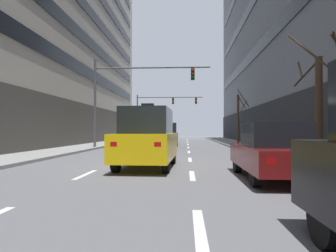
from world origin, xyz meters
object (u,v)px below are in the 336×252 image
car_driving_2 (168,135)px  street_tree_0 (239,118)px  traffic_signal_1 (160,107)px  street_tree_1 (319,103)px  pedestrian_0 (251,134)px  taxi_driving_0 (148,138)px  car_parked_1 (273,152)px  traffic_signal_0 (129,87)px  taxi_driving_1 (129,138)px

car_driving_2 → street_tree_0: bearing=10.4°
traffic_signal_1 → street_tree_1: size_ratio=1.99×
car_driving_2 → pedestrian_0: (6.33, -3.97, 0.07)m
car_driving_2 → street_tree_1: size_ratio=0.90×
taxi_driving_0 → pedestrian_0: size_ratio=2.83×
car_parked_1 → traffic_signal_0: 15.67m
traffic_signal_1 → pedestrian_0: (8.32, -19.89, -3.60)m
traffic_signal_0 → street_tree_0: traffic_signal_0 is taller
taxi_driving_1 → traffic_signal_0: (0.45, -2.40, 3.80)m
car_driving_2 → car_parked_1: size_ratio=1.00×
traffic_signal_1 → taxi_driving_0: bearing=-86.0°
pedestrian_0 → traffic_signal_1: bearing=112.7°
car_parked_1 → pedestrian_0: pedestrian_0 is taller
taxi_driving_1 → taxi_driving_0: bearing=-76.5°
car_driving_2 → car_parked_1: 18.08m
car_driving_2 → traffic_signal_0: 5.96m
car_driving_2 → traffic_signal_1: (-1.99, 15.92, 3.68)m
taxi_driving_0 → pedestrian_0: taxi_driving_0 is taller
taxi_driving_0 → street_tree_0: size_ratio=0.94×
traffic_signal_0 → street_tree_0: bearing=29.7°
pedestrian_0 → car_parked_1: bearing=-99.6°
taxi_driving_0 → pedestrian_0: bearing=61.2°
street_tree_0 → street_tree_1: street_tree_0 is taller
car_parked_1 → car_driving_2: bearing=102.9°
taxi_driving_0 → car_driving_2: (-0.16, 15.17, -0.09)m
street_tree_0 → pedestrian_0: street_tree_0 is taller
street_tree_1 → traffic_signal_0: bearing=127.9°
taxi_driving_0 → car_parked_1: (3.86, -2.45, -0.31)m
pedestrian_0 → taxi_driving_1: bearing=165.6°
traffic_signal_1 → street_tree_0: bearing=-60.7°
car_driving_2 → taxi_driving_0: bearing=-89.4°
street_tree_0 → car_driving_2: bearing=-169.6°
car_driving_2 → traffic_signal_1: traffic_signal_1 is taller
car_parked_1 → traffic_signal_1: (-6.01, 33.54, 3.90)m
traffic_signal_1 → street_tree_0: (8.29, -14.76, -2.16)m
taxi_driving_1 → street_tree_0: bearing=16.1°
car_driving_2 → street_tree_1: street_tree_1 is taller
car_parked_1 → street_tree_0: bearing=83.1°
taxi_driving_0 → car_parked_1: taxi_driving_0 is taller
car_parked_1 → taxi_driving_1: bearing=113.9°
car_driving_2 → traffic_signal_0: size_ratio=0.48×
taxi_driving_0 → traffic_signal_0: size_ratio=0.52×
traffic_signal_0 → street_tree_0: size_ratio=1.80×
taxi_driving_1 → street_tree_1: street_tree_1 is taller
traffic_signal_1 → street_tree_1: traffic_signal_1 is taller
car_driving_2 → traffic_signal_1: bearing=97.1°
taxi_driving_1 → street_tree_1: bearing=-55.9°
taxi_driving_0 → taxi_driving_1: taxi_driving_0 is taller
taxi_driving_1 → car_driving_2: size_ratio=1.01×
taxi_driving_0 → street_tree_1: 6.23m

